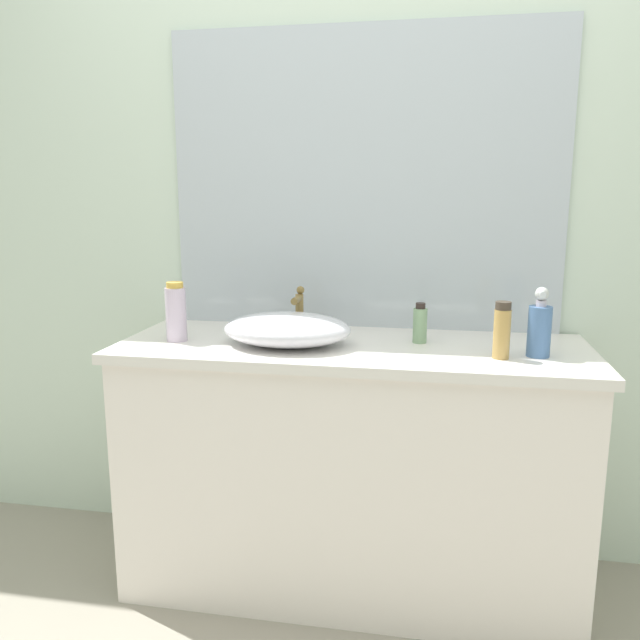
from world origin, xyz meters
TOP-DOWN VIEW (x-y plane):
  - bathroom_wall_rear at (0.00, 0.73)m, footprint 6.00×0.06m
  - vanity_counter at (-0.01, 0.41)m, footprint 1.53×0.57m
  - wall_mirror_panel at (-0.01, 0.69)m, footprint 1.39×0.01m
  - sink_basin at (-0.21, 0.36)m, footprint 0.42×0.31m
  - faucet at (-0.21, 0.53)m, footprint 0.03×0.12m
  - soap_dispenser at (0.57, 0.35)m, footprint 0.07×0.07m
  - lotion_bottle at (-0.59, 0.35)m, footprint 0.07×0.07m
  - perfume_bottle at (0.46, 0.31)m, footprint 0.05×0.05m
  - spray_can at (0.21, 0.47)m, footprint 0.05×0.05m

SIDE VIEW (x-z plane):
  - vanity_counter at x=-0.01m, z-range 0.00..0.86m
  - sink_basin at x=-0.21m, z-range 0.86..0.96m
  - spray_can at x=0.21m, z-range 0.86..0.99m
  - perfume_bottle at x=0.46m, z-range 0.86..1.03m
  - soap_dispenser at x=0.57m, z-range 0.84..1.06m
  - faucet at x=-0.21m, z-range 0.87..1.04m
  - lotion_bottle at x=-0.59m, z-range 0.86..1.06m
  - bathroom_wall_rear at x=0.00m, z-range 0.00..2.60m
  - wall_mirror_panel at x=-0.01m, z-range 0.86..1.91m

